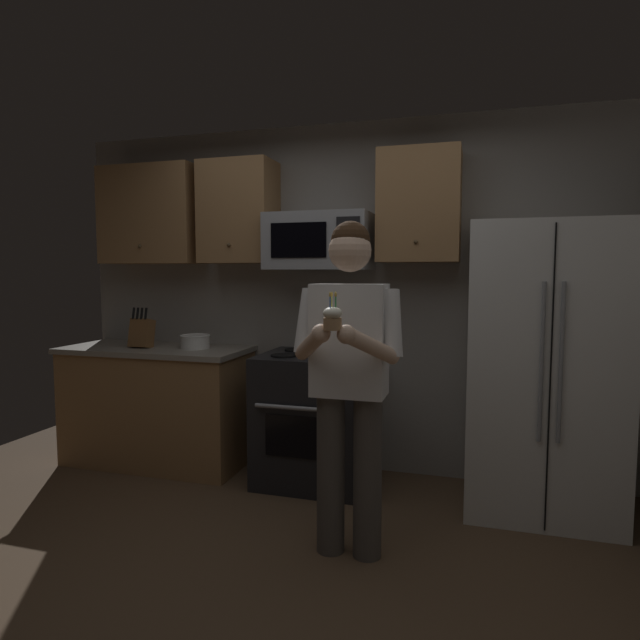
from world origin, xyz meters
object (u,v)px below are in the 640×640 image
Objects in this scene: oven_range at (315,418)px; bowl_large_white at (195,341)px; refrigerator at (543,369)px; microwave at (319,242)px; knife_block at (142,333)px; cupcake at (332,318)px; person at (349,370)px.

bowl_large_white is at bearing 177.75° from oven_range.
refrigerator is 2.47m from bowl_large_white.
microwave is at bearing 4.80° from bowl_large_white.
knife_block is 2.24m from cupcake.
microwave reaches higher than cupcake.
bowl_large_white is (-0.97, -0.08, -0.74)m from microwave.
person is at bearing -25.60° from knife_block.
oven_range is 1.16m from person.
refrigerator reaches higher than knife_block.
cupcake is at bearing -41.86° from bowl_large_white.
oven_range is at bearing -2.25° from bowl_large_white.
knife_block is 2.06m from person.
person is 10.13× the size of cupcake.
refrigerator is 2.89m from knife_block.
refrigerator is at bearing 40.54° from person.
refrigerator is 1.36m from person.
refrigerator is (1.50, -0.04, 0.44)m from oven_range.
refrigerator is 1.64m from cupcake.
knife_block is at bearing -173.90° from microwave.
microwave is at bearing 89.98° from oven_range.
oven_range is 1.56m from refrigerator.
oven_range is 1.57m from cupcake.
knife_block is at bearing -178.79° from oven_range.
knife_block is 0.43m from bowl_large_white.
cupcake is at bearing -130.42° from refrigerator.
microwave reaches higher than person.
microwave reaches higher than knife_block.
bowl_large_white is (-0.97, 0.04, 0.51)m from oven_range.
oven_range is 1.50m from knife_block.
person is (0.47, -1.04, -0.72)m from microwave.
person reaches higher than bowl_large_white.
cupcake is at bearing -90.00° from person.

